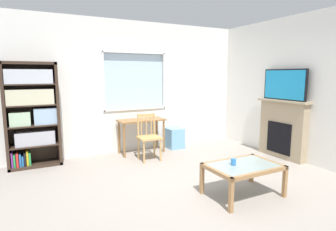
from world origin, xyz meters
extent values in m
cube|color=#9E9389|center=(0.00, 0.00, -0.01)|extent=(6.19, 5.52, 0.02)
cube|color=white|center=(0.00, 2.26, 0.45)|extent=(5.19, 0.12, 0.91)
cube|color=white|center=(0.00, 2.26, 2.47)|extent=(5.19, 0.12, 0.65)
cube|color=white|center=(-1.60, 2.26, 1.53)|extent=(1.98, 0.12, 1.24)
cube|color=white|center=(1.68, 2.26, 1.53)|extent=(1.82, 0.12, 1.24)
cube|color=silver|center=(0.08, 2.27, 1.53)|extent=(1.39, 0.02, 1.24)
cube|color=white|center=(0.08, 2.20, 0.92)|extent=(1.45, 0.06, 0.03)
cube|color=white|center=(0.08, 2.20, 2.14)|extent=(1.45, 0.06, 0.03)
cube|color=white|center=(-0.61, 2.20, 1.53)|extent=(0.03, 0.06, 1.24)
cube|color=white|center=(0.77, 2.20, 1.53)|extent=(0.03, 0.06, 1.24)
cube|color=white|center=(2.65, 0.00, 1.40)|extent=(0.12, 4.72, 2.80)
cube|color=#38281E|center=(-2.40, 2.01, 0.95)|extent=(0.05, 0.38, 1.89)
cube|color=#38281E|center=(-1.55, 2.01, 0.95)|extent=(0.05, 0.38, 1.89)
cube|color=#38281E|center=(-1.97, 2.01, 1.87)|extent=(0.90, 0.38, 0.05)
cube|color=#38281E|center=(-1.97, 2.01, 0.03)|extent=(0.90, 0.38, 0.05)
cube|color=#38281E|center=(-1.97, 2.19, 0.95)|extent=(0.90, 0.02, 1.89)
cube|color=#38281E|center=(-1.97, 2.01, 0.39)|extent=(0.85, 0.36, 0.02)
cube|color=#38281E|center=(-1.97, 2.01, 0.76)|extent=(0.85, 0.36, 0.02)
cube|color=#38281E|center=(-1.97, 2.01, 1.13)|extent=(0.85, 0.36, 0.02)
cube|color=#38281E|center=(-1.97, 2.01, 1.50)|extent=(0.85, 0.36, 0.02)
cube|color=#B2B2BC|center=(-1.95, 2.00, 0.53)|extent=(0.65, 0.28, 0.25)
cube|color=#B7D6B2|center=(-2.17, 2.00, 0.90)|extent=(0.33, 0.27, 0.25)
cube|color=#9EBCDB|center=(-1.76, 2.00, 0.92)|extent=(0.38, 0.27, 0.30)
cube|color=beige|center=(-1.98, 2.00, 1.28)|extent=(0.76, 0.32, 0.27)
cube|color=silver|center=(-1.98, 2.00, 1.64)|extent=(0.76, 0.32, 0.25)
cube|color=purple|center=(-2.34, 1.99, 0.18)|extent=(0.03, 0.25, 0.27)
cube|color=green|center=(-2.31, 1.99, 0.17)|extent=(0.03, 0.25, 0.23)
cube|color=red|center=(-2.26, 1.99, 0.18)|extent=(0.04, 0.28, 0.25)
cube|color=#286BB2|center=(-2.22, 1.99, 0.16)|extent=(0.03, 0.25, 0.23)
cube|color=#286BB2|center=(-2.18, 1.99, 0.14)|extent=(0.03, 0.24, 0.18)
cube|color=black|center=(-2.14, 1.99, 0.17)|extent=(0.03, 0.26, 0.24)
cube|color=yellow|center=(-2.10, 1.99, 0.18)|extent=(0.03, 0.22, 0.27)
cube|color=green|center=(-2.06, 1.99, 0.16)|extent=(0.03, 0.21, 0.23)
cube|color=olive|center=(0.10, 1.91, 0.71)|extent=(0.99, 0.45, 0.03)
cylinder|color=olive|center=(-0.35, 1.73, 0.35)|extent=(0.04, 0.04, 0.70)
cylinder|color=olive|center=(0.54, 1.73, 0.35)|extent=(0.04, 0.04, 0.70)
cylinder|color=olive|center=(-0.35, 2.08, 0.35)|extent=(0.04, 0.04, 0.70)
cylinder|color=olive|center=(0.54, 2.08, 0.35)|extent=(0.04, 0.04, 0.70)
cube|color=tan|center=(0.04, 1.36, 0.45)|extent=(0.44, 0.42, 0.04)
cylinder|color=tan|center=(-0.14, 1.21, 0.22)|extent=(0.04, 0.04, 0.43)
cylinder|color=tan|center=(0.20, 1.19, 0.22)|extent=(0.04, 0.04, 0.43)
cylinder|color=tan|center=(-0.12, 1.53, 0.22)|extent=(0.04, 0.04, 0.43)
cylinder|color=tan|center=(0.22, 1.51, 0.22)|extent=(0.04, 0.04, 0.43)
cylinder|color=tan|center=(-0.12, 1.53, 0.68)|extent=(0.04, 0.04, 0.45)
cylinder|color=tan|center=(0.22, 1.51, 0.68)|extent=(0.04, 0.04, 0.45)
cube|color=tan|center=(0.05, 1.52, 0.87)|extent=(0.36, 0.05, 0.06)
cylinder|color=tan|center=(-0.06, 1.52, 0.65)|extent=(0.02, 0.02, 0.35)
cylinder|color=tan|center=(0.05, 1.52, 0.65)|extent=(0.02, 0.02, 0.35)
cylinder|color=tan|center=(0.15, 1.51, 0.65)|extent=(0.02, 0.02, 0.35)
cube|color=#72ADDB|center=(0.92, 1.96, 0.23)|extent=(0.35, 0.40, 0.46)
cube|color=tan|center=(2.50, 0.30, 0.56)|extent=(0.18, 1.03, 1.13)
cube|color=black|center=(2.41, 0.30, 0.41)|extent=(0.03, 0.57, 0.62)
cube|color=tan|center=(2.48, 0.30, 1.15)|extent=(0.26, 1.13, 0.04)
cube|color=black|center=(2.48, 0.30, 1.47)|extent=(0.05, 0.97, 0.61)
cube|color=#198CCC|center=(2.45, 0.30, 1.47)|extent=(0.01, 0.92, 0.56)
cube|color=#8C9E99|center=(0.54, -0.72, 0.44)|extent=(0.89, 0.57, 0.02)
cube|color=#A37547|center=(0.54, -1.03, 0.42)|extent=(0.99, 0.05, 0.05)
cube|color=#A37547|center=(0.54, -0.41, 0.42)|extent=(0.99, 0.05, 0.05)
cube|color=#A37547|center=(0.07, -0.72, 0.42)|extent=(0.05, 0.67, 0.05)
cube|color=#A37547|center=(1.01, -0.72, 0.42)|extent=(0.05, 0.67, 0.05)
cube|color=#A37547|center=(0.07, -1.03, 0.20)|extent=(0.05, 0.05, 0.40)
cube|color=#A37547|center=(1.01, -1.03, 0.20)|extent=(0.05, 0.05, 0.40)
cube|color=#A37547|center=(0.07, -0.41, 0.20)|extent=(0.05, 0.05, 0.40)
cube|color=#A37547|center=(1.01, -0.41, 0.20)|extent=(0.05, 0.05, 0.40)
cylinder|color=#337FD6|center=(0.41, -0.67, 0.49)|extent=(0.07, 0.07, 0.09)
camera|label=1|loc=(-2.07, -3.50, 1.68)|focal=29.64mm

